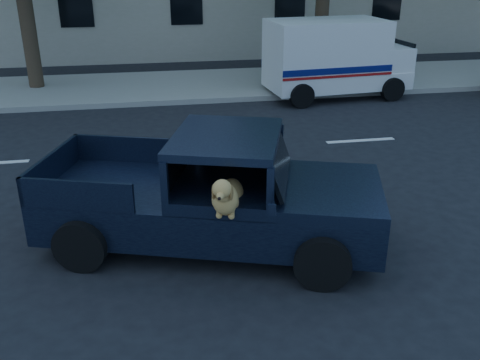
# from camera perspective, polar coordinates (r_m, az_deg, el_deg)

# --- Properties ---
(ground) EXTENTS (120.00, 120.00, 0.00)m
(ground) POSITION_cam_1_polar(r_m,az_deg,el_deg) (8.47, -3.98, -4.79)
(ground) COLOR black
(ground) RESTS_ON ground
(far_sidewalk) EXTENTS (60.00, 4.00, 0.15)m
(far_sidewalk) POSITION_cam_1_polar(r_m,az_deg,el_deg) (17.11, -7.58, 9.88)
(far_sidewalk) COLOR gray
(far_sidewalk) RESTS_ON ground
(lane_stripes) EXTENTS (21.60, 0.14, 0.01)m
(lane_stripes) POSITION_cam_1_polar(r_m,az_deg,el_deg) (11.87, 3.75, 3.67)
(lane_stripes) COLOR silver
(lane_stripes) RESTS_ON ground
(pickup_truck) EXTENTS (5.07, 3.21, 1.70)m
(pickup_truck) POSITION_cam_1_polar(r_m,az_deg,el_deg) (7.70, -3.69, -3.03)
(pickup_truck) COLOR black
(pickup_truck) RESTS_ON ground
(mail_truck) EXTENTS (4.18, 2.38, 2.20)m
(mail_truck) POSITION_cam_1_polar(r_m,az_deg,el_deg) (16.06, 9.99, 12.10)
(mail_truck) COLOR silver
(mail_truck) RESTS_ON ground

